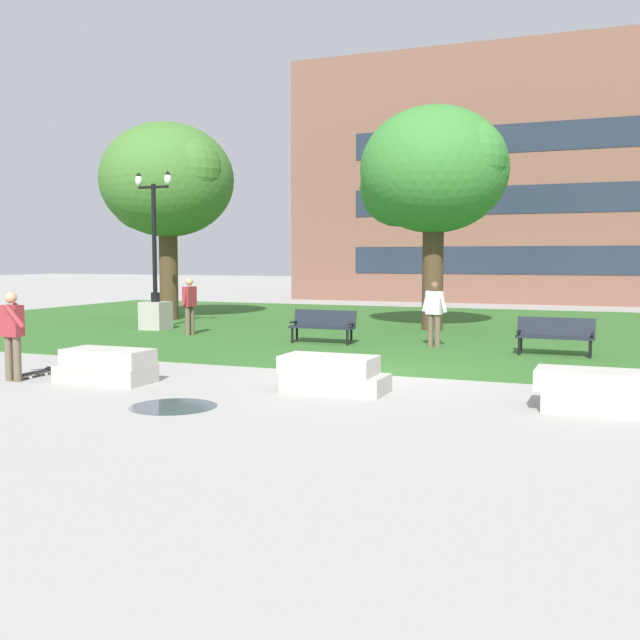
{
  "coord_description": "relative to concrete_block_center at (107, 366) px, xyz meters",
  "views": [
    {
      "loc": [
        4.46,
        -14.27,
        2.37
      ],
      "look_at": [
        -0.69,
        -1.4,
        1.2
      ],
      "focal_mm": 42.0,
      "sensor_mm": 36.0,
      "label": 1
    }
  ],
  "objects": [
    {
      "name": "park_bench_near_right",
      "position": [
        7.58,
        7.07,
        0.23
      ],
      "size": [
        1.8,
        0.54,
        0.9
      ],
      "color": "#1E232D",
      "rests_on": "grass_lawn"
    },
    {
      "name": "person_skateboarder",
      "position": [
        -1.74,
        -0.55,
        0.66
      ],
      "size": [
        0.98,
        0.49,
        1.71
      ],
      "color": "brown",
      "rests_on": "ground"
    },
    {
      "name": "person_bystander_near_lawn",
      "position": [
        4.51,
        7.62,
        0.68
      ],
      "size": [
        0.76,
        0.41,
        1.71
      ],
      "color": "brown",
      "rests_on": "grass_lawn"
    },
    {
      "name": "grass_lawn",
      "position": [
        4.5,
        12.76,
        -0.3
      ],
      "size": [
        40.0,
        20.0,
        0.02
      ],
      "primitive_type": "cube",
      "color": "#336628",
      "rests_on": "ground"
    },
    {
      "name": "building_facade_distant",
      "position": [
        7.14,
        27.25,
        6.2
      ],
      "size": [
        30.43,
        1.03,
        13.04
      ],
      "color": "brown",
      "rests_on": "ground"
    },
    {
      "name": "skateboard",
      "position": [
        -1.75,
        -0.01,
        -0.22
      ],
      "size": [
        0.26,
        1.02,
        0.14
      ],
      "color": "black",
      "rests_on": "ground"
    },
    {
      "name": "puddle",
      "position": [
        2.44,
        -1.51,
        -0.3
      ],
      "size": [
        1.4,
        1.4,
        0.01
      ],
      "primitive_type": "cylinder",
      "color": "#47515B",
      "rests_on": "ground"
    },
    {
      "name": "concrete_block_left",
      "position": [
        4.33,
        0.65,
        0.0
      ],
      "size": [
        1.86,
        0.9,
        0.64
      ],
      "color": "#B2ADA3",
      "rests_on": "ground"
    },
    {
      "name": "person_bystander_far_lawn",
      "position": [
        -3.04,
        7.89,
        0.68
      ],
      "size": [
        0.3,
        0.63,
        1.71
      ],
      "color": "brown",
      "rests_on": "grass_lawn"
    },
    {
      "name": "lamp_post_center",
      "position": [
        -4.99,
        8.96,
        0.74
      ],
      "size": [
        1.32,
        0.8,
        5.08
      ],
      "color": "#ADA89E",
      "rests_on": "grass_lawn"
    },
    {
      "name": "tree_near_right",
      "position": [
        3.31,
        12.25,
        4.74
      ],
      "size": [
        4.96,
        4.72,
        7.13
      ],
      "color": "#4C3823",
      "rests_on": "grass_lawn"
    },
    {
      "name": "tree_near_left",
      "position": [
        -6.82,
        12.49,
        4.83
      ],
      "size": [
        5.2,
        4.95,
        7.31
      ],
      "color": "#4C3823",
      "rests_on": "grass_lawn"
    },
    {
      "name": "concrete_block_center",
      "position": [
        0.0,
        0.0,
        0.0
      ],
      "size": [
        1.8,
        0.9,
        0.64
      ],
      "color": "#B2ADA3",
      "rests_on": "ground"
    },
    {
      "name": "ground_plane",
      "position": [
        4.5,
        2.76,
        -0.31
      ],
      "size": [
        140.0,
        140.0,
        0.0
      ],
      "primitive_type": "plane",
      "color": "#A3A09B"
    },
    {
      "name": "concrete_block_right",
      "position": [
        8.72,
        0.59,
        0.0
      ],
      "size": [
        1.92,
        0.9,
        0.64
      ],
      "color": "#B2ADA3",
      "rests_on": "ground"
    },
    {
      "name": "park_bench_near_left",
      "position": [
        1.49,
        7.38,
        0.23
      ],
      "size": [
        1.8,
        0.54,
        0.9
      ],
      "color": "#1E232D",
      "rests_on": "grass_lawn"
    }
  ]
}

